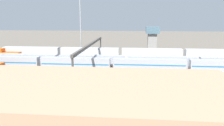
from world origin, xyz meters
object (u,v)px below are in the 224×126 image
object	(u,v)px
train_on_track_3	(126,61)
train_on_track_4	(112,64)
signal_gantry	(91,46)
control_tower	(152,38)
train_on_track_2	(7,56)
train_on_track_1	(120,54)
light_mast_0	(80,10)

from	to	relation	value
train_on_track_3	train_on_track_4	bearing A→B (deg)	47.84
signal_gantry	control_tower	size ratio (longest dim) A/B	3.57
train_on_track_2	train_on_track_3	size ratio (longest dim) A/B	0.10
train_on_track_3	signal_gantry	xyz separation A→B (m)	(11.45, 5.00, 5.78)
train_on_track_1	train_on_track_4	size ratio (longest dim) A/B	1.00
train_on_track_2	train_on_track_3	distance (m)	46.79
train_on_track_1	signal_gantry	bearing A→B (deg)	59.44
train_on_track_1	control_tower	bearing A→B (deg)	-126.78
train_on_track_3	control_tower	size ratio (longest dim) A/B	7.59
train_on_track_4	control_tower	distance (m)	37.25
control_tower	train_on_track_3	bearing A→B (deg)	68.57
train_on_track_2	train_on_track_1	distance (m)	44.21
train_on_track_2	train_on_track_1	bearing A→B (deg)	-173.51
train_on_track_4	train_on_track_3	size ratio (longest dim) A/B	1.00
train_on_track_1	train_on_track_2	bearing A→B (deg)	6.49
train_on_track_2	signal_gantry	distance (m)	36.90
train_on_track_4	light_mast_0	xyz separation A→B (m)	(15.64, -23.39, 17.85)
train_on_track_2	control_tower	xyz separation A→B (m)	(-57.66, -23.37, 5.24)
train_on_track_1	control_tower	size ratio (longest dim) A/B	7.59
train_on_track_3	signal_gantry	size ratio (longest dim) A/B	2.12
train_on_track_4	control_tower	xyz separation A→B (m)	(-15.66, -33.37, 5.37)
train_on_track_1	train_on_track_4	distance (m)	15.14
train_on_track_2	train_on_track_4	size ratio (longest dim) A/B	0.10
train_on_track_2	light_mast_0	distance (m)	34.47
train_on_track_1	train_on_track_4	bearing A→B (deg)	82.67
train_on_track_1	train_on_track_3	size ratio (longest dim) A/B	1.00
train_on_track_2	light_mast_0	world-z (taller)	light_mast_0
train_on_track_2	train_on_track_1	size ratio (longest dim) A/B	0.10
train_on_track_2	train_on_track_3	world-z (taller)	train_on_track_2
train_on_track_1	light_mast_0	xyz separation A→B (m)	(17.57, -8.39, 17.25)
train_on_track_1	light_mast_0	size ratio (longest dim) A/B	3.00
light_mast_0	signal_gantry	world-z (taller)	light_mast_0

